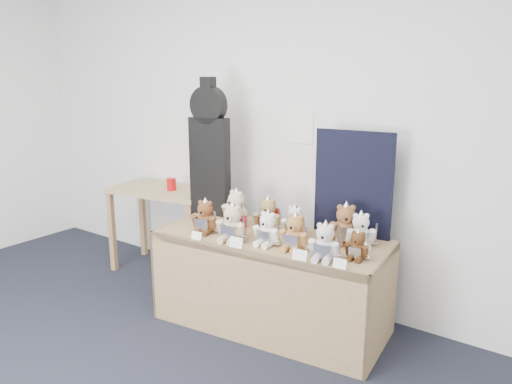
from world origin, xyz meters
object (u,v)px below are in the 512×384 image
Objects in this scene: teddy_back_centre_right at (294,223)px; teddy_front_far_right at (325,243)px; teddy_front_left at (233,224)px; display_table at (267,259)px; side_table at (164,202)px; teddy_back_right at (346,225)px; teddy_back_end at (361,231)px; red_cup at (171,184)px; teddy_front_end at (357,246)px; teddy_front_right at (295,234)px; teddy_front_far_left at (205,218)px; teddy_front_centre at (268,230)px; teddy_back_centre_left at (268,216)px; teddy_back_left at (236,209)px; guitar_case at (209,149)px.

teddy_front_far_right is at bearing -37.45° from teddy_back_centre_right.
teddy_front_left is at bearing -133.27° from teddy_back_centre_right.
display_table is 1.68× the size of side_table.
teddy_back_right is 0.12m from teddy_back_end.
red_cup is 1.87m from teddy_front_far_right.
red_cup is at bearing 165.33° from teddy_front_end.
teddy_front_right is (0.27, -0.07, 0.26)m from display_table.
teddy_front_right is (0.73, 0.07, 0.00)m from teddy_front_far_left.
side_table is 1.56m from teddy_front_centre.
teddy_front_far_left reaches higher than teddy_front_end.
teddy_front_end is at bearing -77.19° from teddy_back_right.
teddy_back_centre_left is at bearing 152.00° from teddy_back_end.
teddy_front_far_left is at bearing 169.88° from teddy_front_far_right.
teddy_front_end is 1.07m from teddy_back_left.
display_table is 6.06× the size of teddy_back_centre_left.
display_table is at bearing -8.76° from teddy_back_left.
teddy_back_centre_left is at bearing -18.64° from side_table.
teddy_front_far_left reaches higher than side_table.
red_cup is 1.21m from teddy_back_centre_left.
teddy_front_right is 0.69m from teddy_back_left.
teddy_back_right is at bearing 11.37° from teddy_back_centre_right.
teddy_back_centre_right is 0.81× the size of teddy_back_right.
guitar_case is at bearing 152.98° from teddy_back_right.
teddy_front_far_right is at bearing -14.96° from teddy_front_right.
teddy_front_right reaches higher than side_table.
teddy_front_right is at bearing -173.25° from teddy_front_end.
teddy_back_end is (1.89, -0.11, -0.05)m from red_cup.
display_table is 5.80× the size of teddy_front_left.
side_table is (-1.42, 0.37, 0.12)m from display_table.
teddy_front_right is (0.45, 0.10, -0.01)m from teddy_front_left.
teddy_front_left is (1.24, -0.53, 0.15)m from side_table.
teddy_front_left is (0.57, -0.43, -0.43)m from guitar_case.
teddy_back_right reaches higher than side_table.
teddy_front_far_left is at bearing -30.59° from red_cup.
teddy_front_centre is 0.63m from teddy_back_end.
teddy_back_end is at bearing 65.02° from teddy_front_far_right.
red_cup is 0.41× the size of teddy_front_right.
teddy_back_end is (0.33, 0.31, -0.01)m from teddy_front_right.
teddy_front_far_right is 0.88× the size of teddy_back_left.
teddy_back_end is at bearing -3.36° from red_cup.
teddy_front_right is at bearing -7.08° from teddy_front_far_left.
teddy_back_centre_left is at bearing 122.62° from teddy_front_centre.
guitar_case is 4.17× the size of teddy_front_centre.
side_table is at bearing 161.07° from teddy_front_centre.
teddy_front_centre is at bearing -59.62° from display_table.
teddy_front_end is 0.58m from teddy_back_centre_right.
teddy_back_end is (0.12, -0.01, -0.02)m from teddy_back_right.
teddy_back_left is at bearing 168.78° from teddy_front_end.
teddy_back_centre_right is at bearing 14.81° from teddy_back_left.
display_table is at bearing 4.18° from teddy_front_far_left.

